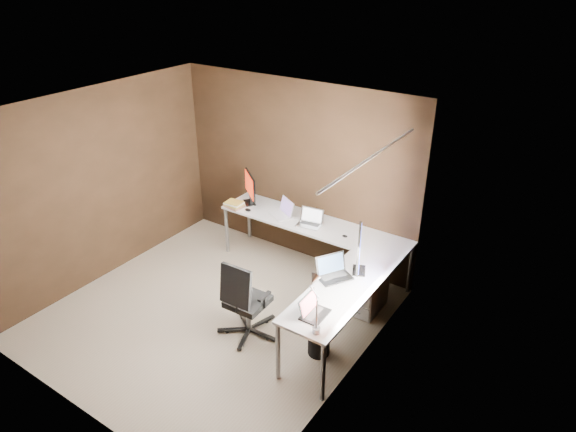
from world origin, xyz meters
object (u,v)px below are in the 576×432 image
object	(u,v)px
monitor_right	(359,250)
laptop_black_big	(333,272)
drawer_pedestal	(365,286)
office_chair	(246,313)
laptop_white	(283,212)
laptop_silver	(310,221)
laptop_black_small	(313,310)
desk_lamp	(315,296)
book_stack	(234,204)
wastebasket	(319,343)
monitor_left	(250,187)

from	to	relation	value
monitor_right	laptop_black_big	xyz separation A→B (m)	(-0.18, -0.24, -0.22)
drawer_pedestal	office_chair	size ratio (longest dim) A/B	0.62
laptop_white	laptop_black_big	distance (m)	1.58
laptop_white	laptop_silver	distance (m)	0.45
laptop_white	laptop_black_small	world-z (taller)	laptop_white
monitor_right	laptop_black_small	world-z (taller)	monitor_right
laptop_white	desk_lamp	distance (m)	2.37
laptop_black_big	book_stack	size ratio (longest dim) A/B	1.61
desk_lamp	laptop_black_big	bearing A→B (deg)	118.73
laptop_white	wastebasket	distance (m)	2.02
book_stack	office_chair	distance (m)	1.89
desk_lamp	wastebasket	distance (m)	1.05
drawer_pedestal	laptop_black_big	distance (m)	0.77
laptop_silver	laptop_black_small	xyz separation A→B (m)	(1.00, -1.58, -0.00)
drawer_pedestal	laptop_black_big	bearing A→B (deg)	-102.29
monitor_left	book_stack	xyz separation A→B (m)	(-0.11, -0.23, -0.21)
book_stack	laptop_black_big	bearing A→B (deg)	-20.28
drawer_pedestal	laptop_white	size ratio (longest dim) A/B	1.51
desk_lamp	monitor_left	bearing A→B (deg)	150.93
drawer_pedestal	laptop_black_small	distance (m)	1.37
desk_lamp	wastebasket	size ratio (longest dim) A/B	2.07
laptop_white	laptop_black_big	size ratio (longest dim) A/B	0.91
laptop_black_big	laptop_silver	bearing A→B (deg)	74.17
monitor_right	laptop_black_big	world-z (taller)	monitor_right
laptop_white	desk_lamp	world-z (taller)	desk_lamp
monitor_left	monitor_right	world-z (taller)	monitor_right
monitor_right	laptop_black_small	xyz separation A→B (m)	(-0.01, -0.94, -0.23)
laptop_black_big	laptop_black_small	bearing A→B (deg)	-136.04
laptop_white	desk_lamp	bearing A→B (deg)	-19.81
laptop_silver	office_chair	xyz separation A→B (m)	(0.09, -1.49, -0.49)
office_chair	wastebasket	distance (m)	0.88
drawer_pedestal	monitor_left	size ratio (longest dim) A/B	1.36
drawer_pedestal	laptop_black_big	world-z (taller)	laptop_black_big
laptop_black_small	wastebasket	xyz separation A→B (m)	(-0.07, 0.27, -0.64)
drawer_pedestal	monitor_right	xyz separation A→B (m)	(0.05, -0.35, 0.70)
laptop_black_big	office_chair	distance (m)	1.08
laptop_black_small	book_stack	size ratio (longest dim) A/B	1.13
monitor_right	desk_lamp	size ratio (longest dim) A/B	0.95
office_chair	laptop_black_small	bearing A→B (deg)	-7.78
drawer_pedestal	laptop_silver	bearing A→B (deg)	162.82
laptop_black_big	laptop_white	bearing A→B (deg)	85.46
laptop_white	office_chair	world-z (taller)	office_chair
drawer_pedestal	laptop_silver	distance (m)	1.12
laptop_black_small	office_chair	world-z (taller)	office_chair
office_chair	drawer_pedestal	bearing A→B (deg)	51.55
drawer_pedestal	laptop_black_big	size ratio (longest dim) A/B	1.38
laptop_white	laptop_silver	size ratio (longest dim) A/B	1.16
drawer_pedestal	monitor_right	distance (m)	0.78
monitor_right	book_stack	bearing A→B (deg)	52.24
laptop_silver	desk_lamp	size ratio (longest dim) A/B	0.60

